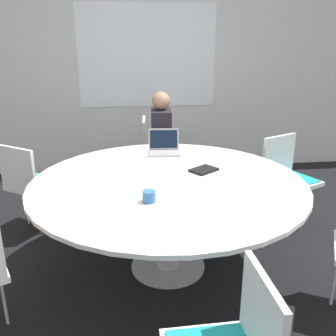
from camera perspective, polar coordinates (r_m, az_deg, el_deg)
ground_plane at (r=3.19m, az=0.00°, el=-14.76°), size 16.00×16.00×0.00m
wall_back at (r=5.15m, az=-3.17°, el=14.44°), size 8.00×0.07×2.70m
conference_table at (r=2.87m, az=0.00°, el=-3.86°), size 2.07×2.07×0.76m
chair_0 at (r=4.53m, az=-1.99°, el=3.21°), size 0.44×0.46×0.88m
chair_1 at (r=3.71m, az=-20.24°, el=-1.70°), size 0.60×0.60×0.88m
chair_5 at (r=3.85m, az=17.69°, el=-0.67°), size 0.58×0.57×0.88m
person_0 at (r=4.26m, az=-0.83°, el=4.80°), size 0.28×0.37×1.23m
laptop at (r=3.51m, az=-0.62°, el=3.24°), size 0.30×0.25×0.21m
spiral_notebook at (r=3.04m, az=5.47°, el=-0.29°), size 0.26×0.25×0.02m
coffee_cup at (r=2.46m, az=-2.91°, el=-4.34°), size 0.09×0.09×0.08m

